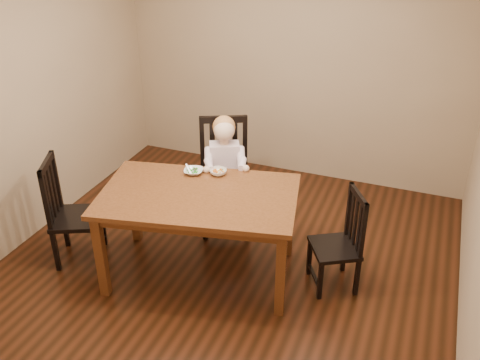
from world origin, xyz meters
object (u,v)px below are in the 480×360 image
at_px(chair_child, 225,177).
at_px(chair_right, 340,243).
at_px(dining_table, 199,204).
at_px(bowl_peas, 194,171).
at_px(chair_left, 70,213).
at_px(toddler, 225,165).
at_px(bowl_veg, 218,172).

bearing_deg(chair_child, chair_right, 132.20).
bearing_deg(chair_child, dining_table, 72.50).
bearing_deg(chair_child, bowl_peas, 55.50).
bearing_deg(bowl_peas, chair_left, -152.26).
xyz_separation_m(toddler, bowl_peas, (-0.11, -0.46, 0.13)).
relative_size(chair_child, toddler, 1.75).
relative_size(chair_child, chair_right, 1.25).
xyz_separation_m(toddler, bowl_veg, (0.10, -0.39, 0.13)).
relative_size(chair_right, toddler, 1.40).
distance_m(chair_left, chair_right, 2.40).
bearing_deg(bowl_peas, dining_table, -58.30).
height_order(chair_right, bowl_veg, chair_right).
height_order(chair_child, bowl_veg, chair_child).
bearing_deg(chair_right, bowl_peas, 58.71).
bearing_deg(toddler, bowl_veg, 79.52).
bearing_deg(chair_child, toddler, 90.00).
xyz_separation_m(dining_table, bowl_veg, (0.02, 0.37, 0.12)).
relative_size(chair_left, bowl_veg, 6.62).
xyz_separation_m(chair_right, bowl_peas, (-1.36, 0.03, 0.41)).
bearing_deg(chair_right, bowl_veg, 55.40).
bearing_deg(dining_table, chair_left, -169.95).
distance_m(chair_right, toddler, 1.37).
distance_m(toddler, bowl_veg, 0.43).
height_order(chair_child, bowl_peas, chair_child).
distance_m(chair_child, chair_left, 1.49).
bearing_deg(bowl_peas, chair_child, 80.53).
height_order(chair_left, bowl_veg, chair_left).
xyz_separation_m(dining_table, chair_child, (-0.11, 0.82, -0.18)).
distance_m(dining_table, bowl_veg, 0.39).
distance_m(toddler, bowl_peas, 0.49).
height_order(dining_table, chair_child, chair_child).
bearing_deg(bowl_veg, toddler, 104.56).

